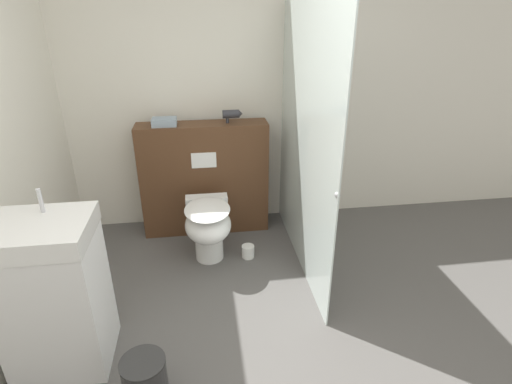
# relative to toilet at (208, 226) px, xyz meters

# --- Properties ---
(wall_back) EXTENTS (8.00, 0.06, 2.50)m
(wall_back) POSITION_rel_toilet_xyz_m (0.22, 0.80, 0.92)
(wall_back) COLOR silver
(wall_back) RESTS_ON ground_plane
(partition_panel) EXTENTS (1.17, 0.27, 1.06)m
(partition_panel) POSITION_rel_toilet_xyz_m (-0.00, 0.57, 0.19)
(partition_panel) COLOR #51331E
(partition_panel) RESTS_ON ground_plane
(shower_glass) EXTENTS (0.04, 1.68, 2.05)m
(shower_glass) POSITION_rel_toilet_xyz_m (0.77, -0.07, 0.69)
(shower_glass) COLOR silver
(shower_glass) RESTS_ON ground_plane
(toilet) EXTENTS (0.38, 0.57, 0.53)m
(toilet) POSITION_rel_toilet_xyz_m (0.00, 0.00, 0.00)
(toilet) COLOR white
(toilet) RESTS_ON ground_plane
(sink_vanity) EXTENTS (0.54, 0.47, 1.10)m
(sink_vanity) POSITION_rel_toilet_xyz_m (-0.90, -0.95, 0.15)
(sink_vanity) COLOR white
(sink_vanity) RESTS_ON ground_plane
(hair_drier) EXTENTS (0.18, 0.07, 0.12)m
(hair_drier) POSITION_rel_toilet_xyz_m (0.27, 0.56, 0.80)
(hair_drier) COLOR #2D2D33
(hair_drier) RESTS_ON partition_panel
(folded_towel) EXTENTS (0.21, 0.16, 0.06)m
(folded_towel) POSITION_rel_toilet_xyz_m (-0.32, 0.55, 0.75)
(folded_towel) COLOR #8C9EAD
(folded_towel) RESTS_ON partition_panel
(spare_toilet_roll) EXTENTS (0.11, 0.11, 0.11)m
(spare_toilet_roll) POSITION_rel_toilet_xyz_m (0.33, -0.00, -0.28)
(spare_toilet_roll) COLOR white
(spare_toilet_roll) RESTS_ON ground_plane
(waste_bin) EXTENTS (0.24, 0.24, 0.30)m
(waste_bin) POSITION_rel_toilet_xyz_m (-0.39, -1.33, -0.18)
(waste_bin) COLOR #2D2D2D
(waste_bin) RESTS_ON ground_plane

